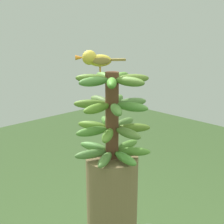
{
  "coord_description": "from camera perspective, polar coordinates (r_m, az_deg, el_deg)",
  "views": [
    {
      "loc": [
        -0.74,
        -0.77,
        1.57
      ],
      "look_at": [
        0.0,
        0.0,
        1.28
      ],
      "focal_mm": 46.58,
      "sensor_mm": 36.0,
      "label": 1
    }
  ],
  "objects": [
    {
      "name": "banana_bunch",
      "position": [
        1.11,
        -0.01,
        -0.83
      ],
      "size": [
        0.3,
        0.3,
        0.34
      ],
      "color": "brown",
      "rests_on": "banana_tree"
    },
    {
      "name": "perched_bird",
      "position": [
        1.08,
        -3.3,
        10.33
      ],
      "size": [
        0.16,
        0.13,
        0.08
      ],
      "color": "#C68933",
      "rests_on": "banana_bunch"
    }
  ]
}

